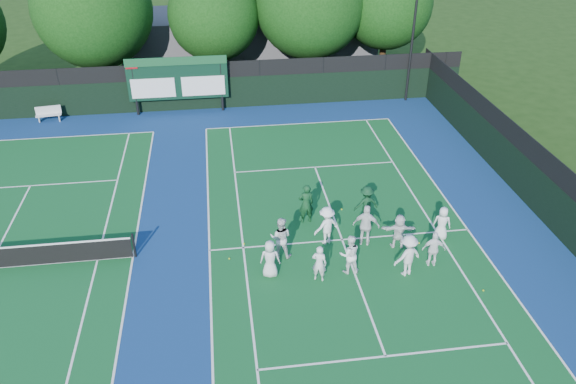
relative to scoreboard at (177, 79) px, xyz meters
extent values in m
plane|color=#1B390F|center=(7.01, -15.59, -2.19)|extent=(120.00, 120.00, 0.00)
cube|color=navy|center=(1.01, -14.59, -2.19)|extent=(34.00, 32.00, 0.01)
cube|color=#115424|center=(7.01, -14.59, -2.18)|extent=(10.97, 23.77, 0.00)
cube|color=white|center=(7.01, -2.70, -2.18)|extent=(10.97, 0.08, 0.00)
cube|color=white|center=(1.53, -14.59, -2.18)|extent=(0.08, 23.77, 0.00)
cube|color=white|center=(12.50, -14.59, -2.18)|extent=(0.08, 23.77, 0.00)
cube|color=white|center=(2.90, -14.59, -2.18)|extent=(0.08, 23.77, 0.00)
cube|color=white|center=(11.13, -14.59, -2.18)|extent=(0.08, 23.77, 0.00)
cube|color=white|center=(7.01, -20.99, -2.18)|extent=(8.23, 0.08, 0.00)
cube|color=white|center=(7.01, -8.19, -2.18)|extent=(8.23, 0.08, 0.00)
cube|color=white|center=(7.01, -14.59, -2.18)|extent=(0.08, 12.80, 0.00)
cube|color=white|center=(-6.99, -2.70, -2.18)|extent=(10.97, 0.08, 0.00)
cube|color=white|center=(-1.50, -14.59, -2.18)|extent=(0.08, 23.77, 0.00)
cube|color=white|center=(-2.87, -14.59, -2.18)|extent=(0.08, 23.77, 0.00)
cube|color=white|center=(-6.99, -8.19, -2.18)|extent=(8.23, 0.08, 0.00)
cube|color=black|center=(1.01, 0.41, -1.19)|extent=(34.00, 0.08, 2.00)
cube|color=black|center=(1.01, 0.41, 0.31)|extent=(34.00, 0.05, 1.00)
cube|color=black|center=(16.01, -14.59, -1.19)|extent=(0.08, 32.00, 2.00)
cube|color=black|center=(16.01, -14.59, 0.31)|extent=(0.05, 32.00, 1.00)
cylinder|color=black|center=(-2.59, 0.01, -0.44)|extent=(0.16, 0.16, 3.50)
cylinder|color=black|center=(2.61, 0.01, -0.44)|extent=(0.16, 0.16, 3.50)
cube|color=black|center=(0.01, 0.01, 0.01)|extent=(6.00, 0.15, 2.60)
cube|color=#164D28|center=(0.01, -0.09, 1.11)|extent=(6.00, 0.05, 0.50)
cube|color=white|center=(-1.49, -0.09, -0.49)|extent=(2.60, 0.04, 1.20)
cube|color=white|center=(1.51, -0.09, -0.49)|extent=(2.60, 0.04, 1.20)
cube|color=maroon|center=(-2.59, -0.09, 1.01)|extent=(0.70, 0.04, 0.50)
cube|color=#555559|center=(5.01, 8.41, -0.19)|extent=(18.00, 6.00, 4.00)
cylinder|color=black|center=(14.51, 0.11, 2.81)|extent=(0.16, 0.16, 10.00)
cylinder|color=black|center=(-1.39, -14.59, -1.64)|extent=(0.10, 0.10, 1.10)
cube|color=silver|center=(-7.78, -0.29, -1.78)|extent=(1.49, 0.59, 0.06)
cube|color=silver|center=(-7.78, -0.14, -1.51)|extent=(1.45, 0.27, 0.48)
cube|color=silver|center=(-8.36, -0.29, -2.00)|extent=(0.11, 0.34, 0.39)
cube|color=silver|center=(-7.20, -0.29, -2.00)|extent=(0.11, 0.34, 0.39)
cylinder|color=black|center=(-4.97, 3.91, -0.79)|extent=(0.44, 0.44, 2.81)
sphere|color=#0D350C|center=(-4.97, 3.91, 3.37)|extent=(7.35, 7.35, 7.35)
sphere|color=#0D350C|center=(-4.37, 4.21, 2.64)|extent=(5.14, 5.14, 5.14)
cylinder|color=black|center=(2.45, 3.91, -0.82)|extent=(0.44, 0.44, 2.75)
sphere|color=#0D350C|center=(2.45, 3.91, 2.76)|extent=(5.87, 5.87, 5.87)
sphere|color=#0D350C|center=(3.05, 4.21, 2.17)|extent=(4.11, 4.11, 4.11)
cylinder|color=black|center=(8.71, 3.91, -0.78)|extent=(0.44, 0.44, 2.83)
sphere|color=#0D350C|center=(8.71, 3.91, 3.37)|extent=(7.29, 7.29, 7.29)
sphere|color=#0D350C|center=(9.31, 4.21, 2.64)|extent=(5.11, 5.11, 5.11)
cylinder|color=black|center=(13.89, 3.91, -0.64)|extent=(0.44, 0.44, 3.09)
sphere|color=#0D350C|center=(13.89, 3.91, 3.17)|extent=(6.05, 6.05, 6.05)
sphere|color=#0D350C|center=(14.49, 4.21, 2.57)|extent=(4.23, 4.23, 4.23)
sphere|color=#BAD619|center=(2.94, -14.35, -2.16)|extent=(0.07, 0.07, 0.07)
sphere|color=#BAD619|center=(7.49, -12.34, -2.16)|extent=(0.07, 0.07, 0.07)
sphere|color=#BAD619|center=(11.45, -18.43, -2.16)|extent=(0.07, 0.07, 0.07)
sphere|color=#BAD619|center=(2.30, -15.26, -2.16)|extent=(0.07, 0.07, 0.07)
sphere|color=#BAD619|center=(9.24, -10.83, -2.16)|extent=(0.07, 0.07, 0.07)
sphere|color=#BAD619|center=(10.09, -15.29, -2.16)|extent=(0.07, 0.07, 0.07)
imported|color=silver|center=(3.81, -16.46, -1.41)|extent=(0.84, 0.62, 1.56)
imported|color=silver|center=(5.58, -16.96, -1.42)|extent=(0.66, 0.55, 1.54)
imported|color=white|center=(6.81, -16.63, -1.37)|extent=(0.80, 0.62, 1.63)
imported|color=silver|center=(8.93, -17.07, -1.32)|extent=(1.28, 0.98, 1.75)
imported|color=white|center=(10.10, -16.68, -1.43)|extent=(0.94, 0.51, 1.52)
imported|color=silver|center=(4.35, -15.30, -1.31)|extent=(1.01, 0.88, 1.77)
imported|color=white|center=(6.30, -14.68, -1.34)|extent=(1.25, 0.98, 1.70)
imported|color=white|center=(7.87, -14.98, -1.27)|extent=(1.17, 0.80, 1.84)
imported|color=white|center=(9.14, -15.33, -1.43)|extent=(1.45, 0.65, 1.51)
imported|color=white|center=(11.09, -15.00, -1.45)|extent=(0.85, 0.71, 1.49)
imported|color=#103D1D|center=(5.73, -13.03, -1.27)|extent=(0.72, 0.51, 1.85)
imported|color=#0E361C|center=(8.34, -13.25, -1.36)|extent=(1.14, 0.73, 1.67)
camera|label=1|loc=(2.21, -33.08, 11.53)|focal=35.00mm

